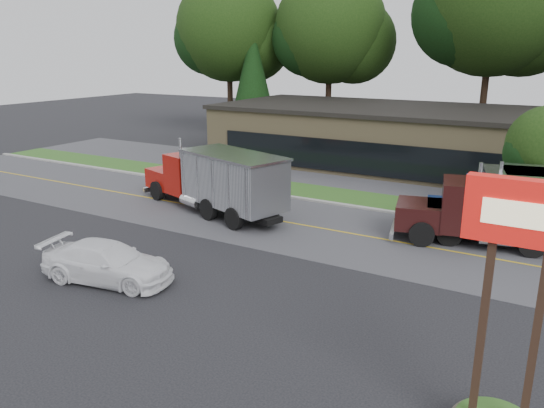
{
  "coord_description": "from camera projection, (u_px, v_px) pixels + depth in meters",
  "views": [
    {
      "loc": [
        11.17,
        -13.29,
        8.25
      ],
      "look_at": [
        -0.08,
        6.12,
        1.8
      ],
      "focal_mm": 35.0,
      "sensor_mm": 36.0,
      "label": 1
    }
  ],
  "objects": [
    {
      "name": "ground",
      "position": [
        187.0,
        295.0,
        18.71
      ],
      "size": [
        140.0,
        140.0,
        0.0
      ],
      "primitive_type": "plane",
      "color": "#2E2E32",
      "rests_on": "ground"
    },
    {
      "name": "road",
      "position": [
        303.0,
        225.0,
        26.2
      ],
      "size": [
        60.0,
        8.0,
        0.02
      ],
      "primitive_type": "cube",
      "color": "#5A5A60",
      "rests_on": "ground"
    },
    {
      "name": "center_line",
      "position": [
        303.0,
        225.0,
        26.2
      ],
      "size": [
        60.0,
        0.12,
        0.01
      ],
      "primitive_type": "cube",
      "color": "gold",
      "rests_on": "ground"
    },
    {
      "name": "curb",
      "position": [
        336.0,
        205.0,
        29.69
      ],
      "size": [
        60.0,
        0.3,
        0.12
      ],
      "primitive_type": "cube",
      "color": "#9E9E99",
      "rests_on": "ground"
    },
    {
      "name": "grass_verge",
      "position": [
        349.0,
        197.0,
        31.19
      ],
      "size": [
        60.0,
        3.4,
        0.03
      ],
      "primitive_type": "cube",
      "color": "#385F20",
      "rests_on": "ground"
    },
    {
      "name": "far_parking",
      "position": [
        377.0,
        180.0,
        35.34
      ],
      "size": [
        60.0,
        7.0,
        0.02
      ],
      "primitive_type": "cube",
      "color": "#5A5A60",
      "rests_on": "ground"
    },
    {
      "name": "strip_mall",
      "position": [
        432.0,
        140.0,
        38.82
      ],
      "size": [
        32.0,
        12.0,
        4.0
      ],
      "primitive_type": "cube",
      "color": "#98855D",
      "rests_on": "ground"
    },
    {
      "name": "bilo_sign",
      "position": [
        504.0,
        363.0,
        11.02
      ],
      "size": [
        2.2,
        1.9,
        5.95
      ],
      "color": "#6B6054",
      "rests_on": "ground"
    },
    {
      "name": "tree_far_a",
      "position": [
        231.0,
        34.0,
        52.23
      ],
      "size": [
        10.95,
        10.31,
        15.62
      ],
      "color": "#382619",
      "rests_on": "ground"
    },
    {
      "name": "tree_far_b",
      "position": [
        332.0,
        33.0,
        49.08
      ],
      "size": [
        10.91,
        10.27,
        15.56
      ],
      "color": "#382619",
      "rests_on": "ground"
    },
    {
      "name": "tree_far_c",
      "position": [
        496.0,
        6.0,
        41.85
      ],
      "size": [
        12.87,
        12.11,
        18.35
      ],
      "color": "#382619",
      "rests_on": "ground"
    },
    {
      "name": "evergreen_left",
      "position": [
        253.0,
        78.0,
        49.73
      ],
      "size": [
        4.75,
        4.75,
        10.79
      ],
      "color": "#382619",
      "rests_on": "ground"
    },
    {
      "name": "dump_truck_red",
      "position": [
        217.0,
        179.0,
        27.81
      ],
      "size": [
        10.27,
        5.42,
        3.36
      ],
      "rotation": [
        0.0,
        0.0,
        2.83
      ],
      "color": "black",
      "rests_on": "ground"
    },
    {
      "name": "dump_truck_blue",
      "position": [
        528.0,
        205.0,
        23.14
      ],
      "size": [
        7.87,
        4.24,
        3.36
      ],
      "rotation": [
        0.0,
        0.0,
        3.38
      ],
      "color": "black",
      "rests_on": "ground"
    },
    {
      "name": "dump_truck_maroon",
      "position": [
        515.0,
        207.0,
        22.85
      ],
      "size": [
        9.13,
        4.42,
        3.36
      ],
      "rotation": [
        0.0,
        0.0,
        3.37
      ],
      "color": "black",
      "rests_on": "ground"
    },
    {
      "name": "rally_car",
      "position": [
        108.0,
        262.0,
        19.66
      ],
      "size": [
        5.35,
        3.0,
        1.46
      ],
      "primitive_type": "imported",
      "rotation": [
        0.0,
        0.0,
        1.77
      ],
      "color": "white",
      "rests_on": "ground"
    }
  ]
}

